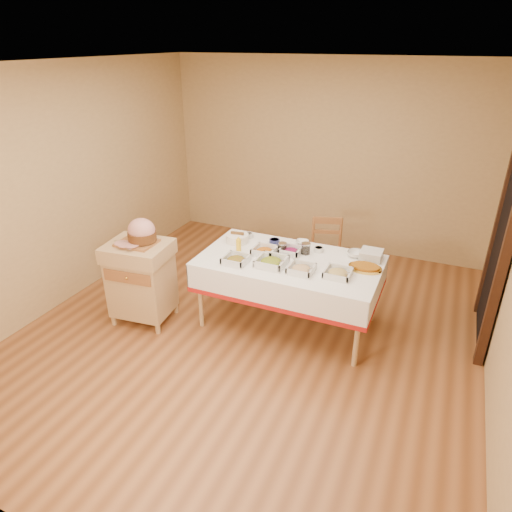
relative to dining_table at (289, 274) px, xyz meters
The scene contains 23 objects.
room_shell 0.82m from the dining_table, 135.00° to the right, with size 5.00×5.00×5.00m.
doorway 2.06m from the dining_table, 17.49° to the left, with size 0.09×1.10×2.20m.
dining_table is the anchor object (origin of this frame).
butcher_cart 1.56m from the dining_table, 159.43° to the right, with size 0.69×0.59×0.90m.
dining_chair 0.98m from the dining_table, 82.53° to the left, with size 0.47×0.46×0.86m.
ham_on_board 1.56m from the dining_table, 160.03° to the right, with size 0.40×0.39×0.27m.
serving_dish_a 0.58m from the dining_table, 149.17° to the right, with size 0.24×0.24×0.10m.
serving_dish_b 0.30m from the dining_table, 123.37° to the right, with size 0.28×0.28×0.11m.
serving_dish_c 0.34m from the dining_table, 47.21° to the right, with size 0.24×0.24×0.10m.
serving_dish_d 0.59m from the dining_table, 15.07° to the right, with size 0.25×0.25×0.09m.
serving_dish_e 0.35m from the dining_table, behind, with size 0.24×0.23×0.11m.
serving_dish_f 0.24m from the dining_table, 106.13° to the left, with size 0.22×0.21×0.10m.
small_bowl_left 0.74m from the dining_table, 150.40° to the left, with size 0.11×0.11×0.05m.
small_bowl_mid 0.47m from the dining_table, 132.87° to the left, with size 0.11×0.11×0.05m.
small_bowl_right 0.41m from the dining_table, 54.69° to the left, with size 0.10×0.10×0.05m.
bowl_white_imported 0.46m from the dining_table, 91.41° to the left, with size 0.14×0.14×0.03m, color silver.
bowl_small_imported 0.71m from the dining_table, 30.16° to the left, with size 0.17×0.17×0.05m, color silver.
preserve_jar_left 0.28m from the dining_table, 133.77° to the left, with size 0.09×0.09×0.11m.
preserve_jar_right 0.31m from the dining_table, 62.30° to the left, with size 0.10×0.10×0.12m.
mustard_bottle 0.61m from the dining_table, behind, with size 0.05×0.05×0.17m.
bread_basket 0.73m from the dining_table, 164.50° to the left, with size 0.25×0.25×0.11m.
plate_stack 0.85m from the dining_table, 24.97° to the left, with size 0.21×0.21×0.09m.
brass_platter 0.77m from the dining_table, ahead, with size 0.32×0.23×0.04m.
Camera 1 is at (1.66, -3.63, 2.79)m, focal length 32.00 mm.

